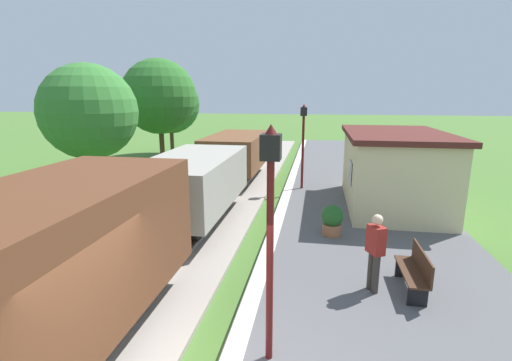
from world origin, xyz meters
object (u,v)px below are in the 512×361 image
station_hut (393,169)px  lamp_post_near (270,204)px  bench_near_hut (415,270)px  person_waiting (375,250)px  tree_field_left (159,97)px  freight_train (188,186)px  lamp_post_far (303,131)px  potted_planter (332,220)px  tree_field_distant (170,104)px  tree_trackside_far (89,112)px

station_hut → lamp_post_near: bearing=-111.0°
station_hut → bench_near_hut: 6.49m
station_hut → person_waiting: size_ratio=3.39×
person_waiting → tree_field_left: tree_field_left is taller
freight_train → bench_near_hut: (6.15, -3.14, -0.78)m
person_waiting → lamp_post_far: bearing=-104.5°
bench_near_hut → tree_field_left: tree_field_left is taller
freight_train → potted_planter: bearing=-2.4°
lamp_post_near → tree_field_distant: bearing=116.1°
potted_planter → lamp_post_far: 5.96m
tree_trackside_far → tree_field_distant: tree_field_distant is taller
lamp_post_far → freight_train: bearing=-122.6°
tree_trackside_far → tree_field_distant: (-1.12, 11.29, 0.04)m
freight_train → tree_trackside_far: (-5.48, 3.42, 2.12)m
station_hut → tree_field_left: tree_field_left is taller
tree_trackside_far → freight_train: bearing=-32.0°
station_hut → lamp_post_far: bearing=149.3°
lamp_post_near → tree_trackside_far: 12.72m
station_hut → tree_field_left: size_ratio=0.92×
tree_trackside_far → tree_field_distant: 11.34m
lamp_post_near → tree_field_left: 17.09m
lamp_post_near → tree_trackside_far: size_ratio=0.66×
lamp_post_near → tree_field_left: bearing=119.2°
bench_near_hut → tree_field_left: 16.94m
station_hut → tree_field_distant: 17.74m
person_waiting → potted_planter: (-0.76, 3.10, -0.46)m
bench_near_hut → lamp_post_far: size_ratio=0.41×
bench_near_hut → potted_planter: size_ratio=1.64×
tree_field_distant → bench_near_hut: bearing=-54.5°
potted_planter → tree_trackside_far: size_ratio=0.16×
station_hut → tree_field_distant: (-13.40, 11.46, 2.02)m
lamp_post_far → tree_trackside_far: tree_trackside_far is taller
potted_planter → lamp_post_near: 5.98m
station_hut → lamp_post_near: lamp_post_near is taller
person_waiting → tree_trackside_far: size_ratio=0.30×
freight_train → lamp_post_far: bearing=57.4°
potted_planter → bench_near_hut: bearing=-61.2°
person_waiting → tree_field_left: 16.41m
person_waiting → lamp_post_near: lamp_post_near is taller
lamp_post_far → tree_field_distant: (-9.97, 9.43, 0.87)m
person_waiting → freight_train: bearing=-59.0°
person_waiting → tree_field_left: size_ratio=0.27×
bench_near_hut → potted_planter: 3.37m
potted_planter → person_waiting: bearing=-76.3°
lamp_post_near → tree_field_distant: size_ratio=0.64×
lamp_post_far → tree_field_left: tree_field_left is taller
freight_train → tree_field_left: size_ratio=3.07×
station_hut → tree_field_left: (-11.72, 5.95, 2.56)m
lamp_post_far → tree_trackside_far: bearing=-168.1°
tree_field_distant → freight_train: bearing=-65.8°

